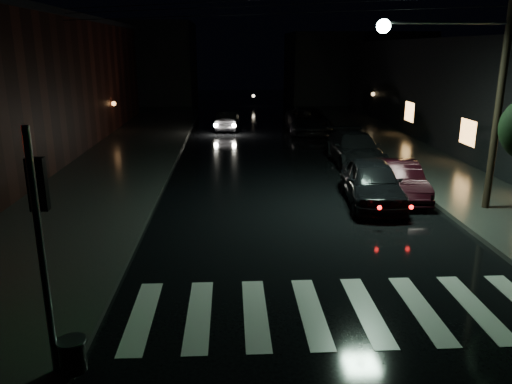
{
  "coord_description": "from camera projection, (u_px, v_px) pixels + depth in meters",
  "views": [
    {
      "loc": [
        0.72,
        -8.99,
        5.44
      ],
      "look_at": [
        1.41,
        4.3,
        1.6
      ],
      "focal_mm": 35.0,
      "sensor_mm": 36.0,
      "label": 1
    }
  ],
  "objects": [
    {
      "name": "signal_pole_corner",
      "position": [
        58.0,
        296.0,
        8.17
      ],
      "size": [
        0.68,
        0.61,
        4.2
      ],
      "color": "slate",
      "rests_on": "ground"
    },
    {
      "name": "oncoming_car",
      "position": [
        228.0,
        120.0,
        34.39
      ],
      "size": [
        1.69,
        4.04,
        1.3
      ],
      "primitive_type": "imported",
      "rotation": [
        0.0,
        0.0,
        3.06
      ],
      "color": "black",
      "rests_on": "ground"
    },
    {
      "name": "utility_pole",
      "position": [
        483.0,
        76.0,
        15.98
      ],
      "size": [
        4.92,
        0.44,
        8.0
      ],
      "color": "black",
      "rests_on": "ground"
    },
    {
      "name": "crosswalk",
      "position": [
        339.0,
        311.0,
        10.73
      ],
      "size": [
        9.0,
        3.0,
        0.01
      ],
      "primitive_type": "cube",
      "color": "beige",
      "rests_on": "ground"
    },
    {
      "name": "parked_car_b",
      "position": [
        399.0,
        180.0,
        18.74
      ],
      "size": [
        1.7,
        4.22,
        1.36
      ],
      "primitive_type": "imported",
      "rotation": [
        0.0,
        0.0,
        -0.06
      ],
      "color": "black",
      "rests_on": "ground"
    },
    {
      "name": "parked_car_a",
      "position": [
        372.0,
        182.0,
        17.96
      ],
      "size": [
        2.29,
        4.83,
        1.6
      ],
      "primitive_type": "imported",
      "rotation": [
        0.0,
        0.0,
        -0.09
      ],
      "color": "black",
      "rests_on": "ground"
    },
    {
      "name": "parked_car_d",
      "position": [
        308.0,
        121.0,
        33.14
      ],
      "size": [
        2.79,
        5.91,
        1.63
      ],
      "primitive_type": "imported",
      "rotation": [
        0.0,
        0.0,
        -0.02
      ],
      "color": "black",
      "rests_on": "ground"
    },
    {
      "name": "building_far_left",
      "position": [
        126.0,
        63.0,
        51.67
      ],
      "size": [
        14.0,
        10.0,
        8.0
      ],
      "primitive_type": "cube",
      "color": "black",
      "rests_on": "ground"
    },
    {
      "name": "ground",
      "position": [
        198.0,
        327.0,
        10.1
      ],
      "size": [
        120.0,
        120.0,
        0.0
      ],
      "primitive_type": "plane",
      "color": "black",
      "rests_on": "ground"
    },
    {
      "name": "sidewalk_left",
      "position": [
        108.0,
        168.0,
        23.27
      ],
      "size": [
        6.0,
        44.0,
        0.15
      ],
      "primitive_type": "cube",
      "color": "#282826",
      "rests_on": "ground"
    },
    {
      "name": "parked_car_c",
      "position": [
        355.0,
        149.0,
        24.13
      ],
      "size": [
        2.17,
        5.34,
        1.55
      ],
      "primitive_type": "imported",
      "rotation": [
        0.0,
        0.0,
        0.0
      ],
      "color": "black",
      "rests_on": "ground"
    },
    {
      "name": "sidewalk_right",
      "position": [
        424.0,
        164.0,
        24.01
      ],
      "size": [
        4.0,
        44.0,
        0.15
      ],
      "primitive_type": "cube",
      "color": "#282826",
      "rests_on": "ground"
    },
    {
      "name": "building_far_right",
      "position": [
        354.0,
        67.0,
        53.0
      ],
      "size": [
        14.0,
        10.0,
        7.0
      ],
      "primitive_type": "cube",
      "color": "black",
      "rests_on": "ground"
    }
  ]
}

